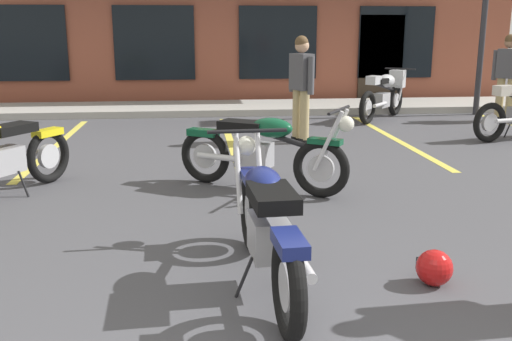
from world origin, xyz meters
The scene contains 10 objects.
ground_plane centered at (0.00, 3.65, 0.00)m, with size 80.00×80.00×0.00m, color #47474C.
sidewalk_kerb centered at (0.00, 11.28, 0.07)m, with size 22.00×1.80×0.14m, color #A8A59E.
brick_storefront_building centered at (0.00, 15.54, 2.06)m, with size 14.53×6.99×4.11m.
painted_stall_lines centered at (0.00, 7.68, 0.00)m, with size 11.02×4.80×0.01m.
motorcycle_foreground_classic centered at (-0.09, 2.27, 0.46)m, with size 0.66×2.11×0.98m.
motorcycle_silver_naked centered at (3.24, 9.79, 0.53)m, with size 1.55×1.74×0.98m.
motorcycle_green_cafe_racer centered at (0.17, 4.77, 0.46)m, with size 1.86×1.36×0.98m.
person_in_shorts_foreground centered at (1.12, 7.52, 0.95)m, with size 0.39×0.59×1.68m.
person_by_back_row centered at (5.50, 9.27, 0.95)m, with size 0.47×0.51×1.68m.
helmet_on_pavement centered at (1.10, 2.13, 0.13)m, with size 0.26×0.26×0.26m.
Camera 1 is at (-0.57, -1.55, 1.78)m, focal length 40.85 mm.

